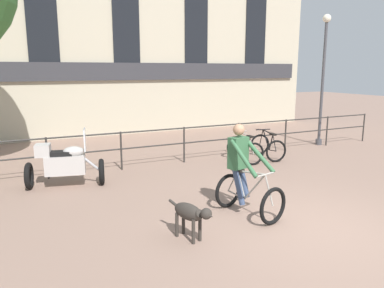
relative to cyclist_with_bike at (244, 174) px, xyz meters
name	(u,v)px	position (x,y,z in m)	size (l,w,h in m)	color
ground_plane	(312,229)	(0.66, -1.11, -0.76)	(60.00, 60.00, 0.00)	#8E7060
canal_railing	(184,139)	(0.66, 4.09, -0.05)	(15.05, 0.05, 1.05)	#2D2B28
building_facade	(123,16)	(0.66, 9.87, 4.05)	(18.00, 0.72, 9.67)	#BCB299
cyclist_with_bike	(244,174)	(0.00, 0.00, 0.00)	(0.94, 1.30, 1.70)	black
dog	(191,214)	(-1.39, -0.57, -0.32)	(0.42, 0.94, 0.62)	#332D28
parked_motorcycle	(65,163)	(-2.80, 3.20, -0.20)	(1.83, 1.00, 1.35)	black
parked_bicycle_near_lamp	(245,149)	(2.34, 3.43, -0.41)	(0.76, 1.16, 0.86)	black
parked_bicycle_mid_left	(268,147)	(3.18, 3.43, -0.41)	(0.84, 1.20, 0.86)	black
street_lamp	(323,74)	(6.16, 4.32, 1.78)	(0.28, 0.28, 4.53)	#424247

